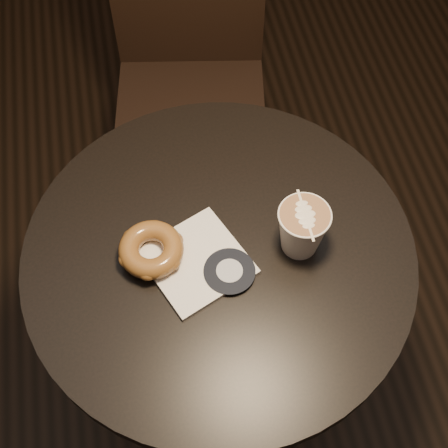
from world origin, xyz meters
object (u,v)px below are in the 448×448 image
object	(u,v)px
cafe_table	(220,298)
latte_cup	(302,230)
pastry_bag	(197,261)
doughnut	(151,249)
chair	(189,54)

from	to	relation	value
cafe_table	latte_cup	size ratio (longest dim) A/B	7.45
pastry_bag	doughnut	xyz separation A→B (m)	(-0.07, 0.03, 0.02)
cafe_table	chair	distance (m)	0.70
chair	pastry_bag	world-z (taller)	chair
pastry_bag	latte_cup	xyz separation A→B (m)	(0.18, 0.00, 0.05)
cafe_table	doughnut	bearing A→B (deg)	175.85
pastry_bag	latte_cup	world-z (taller)	latte_cup
chair	doughnut	size ratio (longest dim) A/B	8.81
cafe_table	pastry_bag	distance (m)	0.21
doughnut	latte_cup	bearing A→B (deg)	-5.53
doughnut	cafe_table	bearing A→B (deg)	-4.15
chair	latte_cup	distance (m)	0.76
pastry_bag	doughnut	size ratio (longest dim) A/B	1.41
cafe_table	doughnut	distance (m)	0.25
pastry_bag	cafe_table	bearing A→B (deg)	-1.41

